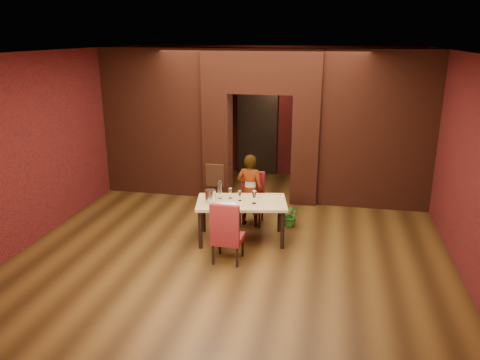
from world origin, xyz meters
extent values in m
plane|color=#4A2F12|center=(0.00, 0.00, 0.00)|extent=(8.00, 8.00, 0.00)
cube|color=silver|center=(0.00, 0.00, 3.20)|extent=(7.00, 8.00, 0.04)
cube|color=maroon|center=(0.00, 4.00, 1.60)|extent=(7.00, 0.04, 3.20)
cube|color=maroon|center=(0.00, -4.00, 1.60)|extent=(7.00, 0.04, 3.20)
cube|color=maroon|center=(-3.50, 0.00, 1.60)|extent=(0.04, 8.00, 3.20)
cube|color=maroon|center=(3.50, 0.00, 1.60)|extent=(0.04, 8.00, 3.20)
cube|color=maroon|center=(-0.95, 2.00, 1.15)|extent=(0.55, 0.55, 2.30)
cube|color=maroon|center=(0.95, 2.00, 1.15)|extent=(0.55, 0.55, 2.30)
cube|color=maroon|center=(0.00, 2.00, 2.75)|extent=(2.45, 0.55, 0.90)
cube|color=maroon|center=(-2.36, 2.00, 1.60)|extent=(2.28, 0.35, 3.20)
cube|color=maroon|center=(2.36, 2.00, 1.60)|extent=(2.28, 0.35, 3.20)
cube|color=#A4572F|center=(-0.95, 1.71, 0.55)|extent=(0.40, 0.03, 0.50)
cube|color=black|center=(-0.40, 3.94, 1.05)|extent=(0.90, 0.08, 2.10)
cube|color=black|center=(-0.40, 3.90, 1.05)|extent=(1.02, 0.04, 2.22)
cube|color=tan|center=(0.02, -0.21, 0.36)|extent=(1.67, 1.14, 0.72)
cube|color=maroon|center=(0.06, 0.53, 0.49)|extent=(0.46, 0.46, 0.98)
cube|color=maroon|center=(-0.03, -1.03, 0.51)|extent=(0.48, 0.48, 1.01)
imported|color=silver|center=(0.04, 0.47, 0.69)|extent=(0.54, 0.39, 1.38)
cube|color=silver|center=(-0.17, -0.42, 0.72)|extent=(0.34, 0.30, 0.00)
cylinder|color=silver|center=(-0.48, -0.38, 0.83)|extent=(0.18, 0.18, 0.23)
cylinder|color=white|center=(-0.38, -0.14, 0.88)|extent=(0.08, 0.08, 0.32)
imported|color=#286C1F|center=(0.81, 0.59, 0.21)|extent=(0.40, 0.36, 0.42)
camera|label=1|loc=(1.51, -7.63, 3.48)|focal=35.00mm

